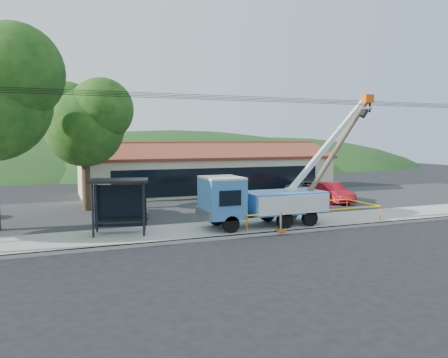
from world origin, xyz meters
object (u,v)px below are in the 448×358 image
utility_truck (260,199)px  car_dark (316,199)px  bus_shelter (119,193)px  car_silver (129,217)px  leaning_pole (333,153)px  car_red (331,203)px

utility_truck → car_dark: 13.07m
utility_truck → bus_shelter: bearing=173.0°
bus_shelter → car_silver: (1.25, 5.22, -2.18)m
leaning_pole → bus_shelter: (-12.01, 1.15, -1.91)m
utility_truck → leaning_pole: (4.55, -0.23, 2.47)m
leaning_pole → bus_shelter: size_ratio=2.31×
leaning_pole → car_red: 9.09m
bus_shelter → car_dark: bus_shelter is taller
bus_shelter → car_dark: (16.91, 7.96, -2.18)m
utility_truck → car_red: 11.32m
car_red → car_dark: car_red is taller
leaning_pole → car_dark: bearing=61.8°
bus_shelter → car_red: 17.65m
utility_truck → car_dark: size_ratio=2.09×
utility_truck → leaning_pole: utility_truck is taller
utility_truck → car_silver: size_ratio=2.46×
car_red → car_dark: 2.45m
leaning_pole → car_red: bearing=55.4°
car_silver → bus_shelter: bearing=-107.4°
leaning_pole → car_dark: size_ratio=1.45×
leaning_pole → car_silver: bearing=149.4°
car_silver → utility_truck: bearing=-48.7°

